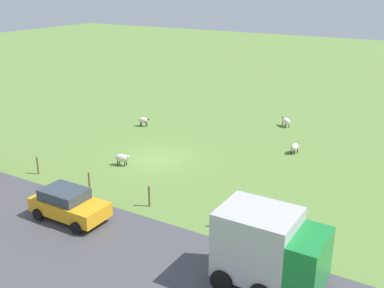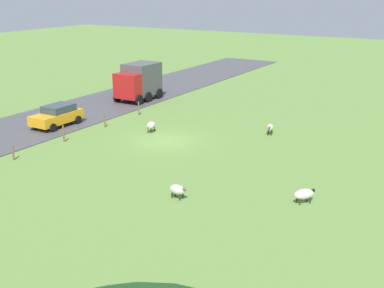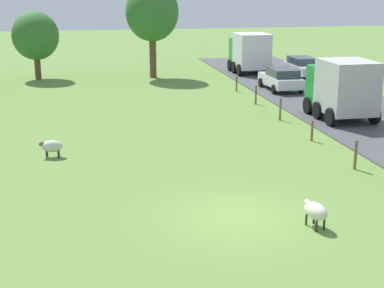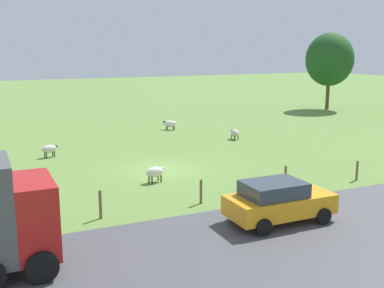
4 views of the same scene
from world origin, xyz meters
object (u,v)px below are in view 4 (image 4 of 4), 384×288
object	(u,v)px
sheep_2	(235,133)
sheep_3	(170,124)
sheep_0	(155,172)
sheep_1	(50,149)
tree_2	(330,60)
car_0	(278,201)

from	to	relation	value
sheep_2	sheep_3	world-z (taller)	sheep_3
sheep_0	sheep_1	size ratio (longest dim) A/B	1.04
tree_2	sheep_0	bearing A→B (deg)	-54.79
sheep_0	sheep_3	xyz separation A→B (m)	(-14.14, 6.53, -0.05)
sheep_1	tree_2	world-z (taller)	tree_2
tree_2	car_0	world-z (taller)	tree_2
sheep_0	sheep_1	xyz separation A→B (m)	(-7.96, -4.06, -0.01)
sheep_3	car_0	size ratio (longest dim) A/B	0.28
sheep_3	sheep_2	bearing A→B (deg)	25.53
sheep_0	sheep_2	world-z (taller)	sheep_0
sheep_1	sheep_3	distance (m)	12.25
sheep_3	car_0	xyz separation A→B (m)	(21.45, -4.15, 0.41)
sheep_3	tree_2	size ratio (longest dim) A/B	0.14
sheep_2	sheep_1	bearing A→B (deg)	-88.68
sheep_2	tree_2	distance (m)	21.56
sheep_0	car_0	xyz separation A→B (m)	(7.32, 2.38, 0.36)
tree_2	sheep_2	bearing A→B (deg)	-58.55
sheep_2	sheep_3	xyz separation A→B (m)	(-5.87, -2.80, 0.01)
sheep_0	tree_2	size ratio (longest dim) A/B	0.14
tree_2	car_0	bearing A→B (deg)	-43.13
sheep_2	sheep_3	size ratio (longest dim) A/B	0.88
tree_2	car_0	size ratio (longest dim) A/B	1.98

